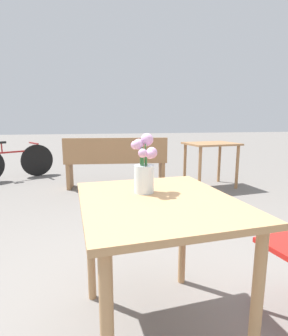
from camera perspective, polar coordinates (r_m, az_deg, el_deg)
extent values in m
plane|color=slate|center=(1.70, 2.73, -31.95)|extent=(40.00, 40.00, 0.00)
cube|color=tan|center=(1.31, 3.01, -7.25)|extent=(0.82, 0.93, 0.03)
cylinder|color=tan|center=(1.33, 23.27, -26.24)|extent=(0.05, 0.05, 0.73)
cylinder|color=tan|center=(1.75, -11.56, -16.24)|extent=(0.05, 0.05, 0.73)
cylinder|color=tan|center=(1.89, 8.39, -14.02)|extent=(0.05, 0.05, 0.73)
cylinder|color=silver|center=(1.39, 0.00, -2.40)|extent=(0.11, 0.11, 0.15)
cylinder|color=silver|center=(1.40, 0.00, -3.59)|extent=(0.09, 0.09, 0.08)
cylinder|color=#337038|center=(1.39, 0.36, -1.23)|extent=(0.01, 0.01, 0.19)
sphere|color=#CC99C6|center=(1.37, 1.69, 3.34)|extent=(0.06, 0.06, 0.06)
cylinder|color=#337038|center=(1.41, 0.31, 0.22)|extent=(0.01, 0.01, 0.25)
sphere|color=#CC99C6|center=(1.42, 0.65, 6.20)|extent=(0.07, 0.07, 0.07)
cylinder|color=#337038|center=(1.41, -0.56, -0.17)|extent=(0.01, 0.01, 0.23)
sphere|color=#CC99C6|center=(1.41, -1.19, 5.26)|extent=(0.06, 0.06, 0.06)
cylinder|color=#337038|center=(1.39, -0.73, -0.30)|extent=(0.01, 0.01, 0.23)
sphere|color=#CC99C6|center=(1.38, -1.98, 5.01)|extent=(0.04, 0.04, 0.04)
cylinder|color=#337038|center=(1.37, -0.36, -0.31)|extent=(0.01, 0.01, 0.23)
sphere|color=#CC99C6|center=(1.33, -1.43, 5.12)|extent=(0.05, 0.05, 0.05)
cylinder|color=#337038|center=(1.36, -0.12, -1.24)|extent=(0.01, 0.01, 0.20)
sphere|color=#CC99C6|center=(1.31, -0.30, 3.25)|extent=(0.05, 0.05, 0.05)
cylinder|color=#337038|center=(1.37, 0.54, -1.36)|extent=(0.01, 0.01, 0.19)
sphere|color=#CC99C6|center=(1.32, 1.34, 2.97)|extent=(0.05, 0.05, 0.05)
cylinder|color=red|center=(1.83, 23.45, -20.86)|extent=(0.03, 0.03, 0.43)
cube|color=#9E7047|center=(4.46, -6.07, 1.42)|extent=(1.71, 0.52, 0.02)
cube|color=#9E7047|center=(4.27, -6.15, 3.86)|extent=(1.68, 0.20, 0.40)
cube|color=#9E7047|center=(4.58, -15.86, -1.55)|extent=(0.09, 0.33, 0.43)
cube|color=#9E7047|center=(4.56, 3.87, -1.22)|extent=(0.09, 0.33, 0.43)
cube|color=#9E7047|center=(4.56, 14.44, 5.14)|extent=(0.89, 0.73, 0.03)
cylinder|color=#9E7047|center=(4.21, 12.05, -0.38)|extent=(0.05, 0.05, 0.72)
cylinder|color=#9E7047|center=(4.60, 19.63, 0.16)|extent=(0.05, 0.05, 0.72)
cylinder|color=#9E7047|center=(4.65, 8.89, 0.76)|extent=(0.05, 0.05, 0.72)
cylinder|color=#9E7047|center=(5.01, 16.06, 1.17)|extent=(0.05, 0.05, 0.72)
cylinder|color=black|center=(5.76, -22.22, 1.56)|extent=(0.57, 0.36, 0.64)
cube|color=maroon|center=(5.60, -26.83, 3.11)|extent=(0.73, 0.46, 0.03)
cylinder|color=maroon|center=(5.55, -28.57, 3.91)|extent=(0.02, 0.02, 0.19)
cube|color=black|center=(5.54, -28.66, 4.89)|extent=(0.17, 0.13, 0.04)
cube|color=maroon|center=(5.71, -22.90, 5.00)|extent=(0.26, 0.40, 0.02)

